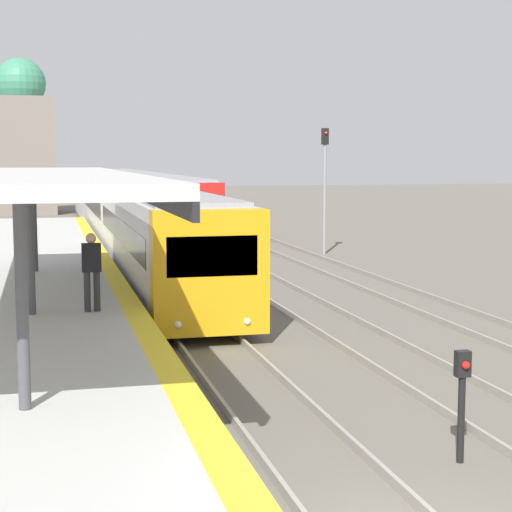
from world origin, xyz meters
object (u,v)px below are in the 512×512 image
(signal_mast_far, at_px, (325,176))
(train_far, at_px, (143,192))
(person_on_platform, at_px, (92,267))
(signal_post_near, at_px, (462,393))
(train_near, at_px, (118,207))

(signal_mast_far, bearing_deg, train_far, 100.07)
(person_on_platform, height_order, signal_post_near, person_on_platform)
(person_on_platform, relative_size, signal_post_near, 1.06)
(train_near, bearing_deg, person_on_platform, -96.00)
(person_on_platform, xyz_separation_m, train_far, (6.03, 44.28, -0.15))
(train_near, height_order, train_far, train_near)
(train_near, bearing_deg, train_far, 80.04)
(signal_post_near, xyz_separation_m, signal_mast_far, (6.30, 24.89, 2.42))
(person_on_platform, bearing_deg, signal_post_near, -59.62)
(person_on_platform, bearing_deg, train_near, 84.00)
(person_on_platform, bearing_deg, train_far, 82.24)
(person_on_platform, distance_m, train_near, 24.87)
(signal_post_near, bearing_deg, signal_mast_far, 75.79)
(train_near, height_order, signal_mast_far, signal_mast_far)
(train_far, xyz_separation_m, signal_post_near, (-1.48, -52.05, -0.76))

